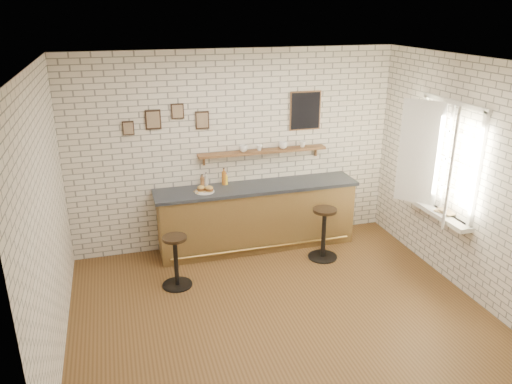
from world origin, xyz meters
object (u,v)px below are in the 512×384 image
bitters_bottle_white (206,181)px  shelf_cup_d (303,144)px  condiment_bottle_yellow (226,180)px  shelf_cup_c (283,145)px  bitters_bottle_amber (224,178)px  shelf_cup_a (243,148)px  ciabatta_sandwich (205,189)px  sandwich_plate (205,192)px  bar_counter (257,216)px  bar_stool_right (324,232)px  bar_stool_left (176,260)px  book_upper (443,213)px  shelf_cup_b (259,148)px  book_lower (441,213)px  bitters_bottle_brown (202,182)px

bitters_bottle_white → shelf_cup_d: shelf_cup_d is taller
condiment_bottle_yellow → shelf_cup_c: bearing=0.8°
bitters_bottle_white → bitters_bottle_amber: bitters_bottle_amber is taller
shelf_cup_a → ciabatta_sandwich: bearing=165.2°
sandwich_plate → shelf_cup_d: 1.71m
bar_counter → bar_stool_right: bearing=-37.5°
bar_counter → bar_stool_left: bearing=-148.6°
bar_counter → book_upper: bar_counter is taller
shelf_cup_b → bitters_bottle_white: bearing=123.7°
condiment_bottle_yellow → shelf_cup_b: bearing=1.4°
bitters_bottle_white → book_upper: bitters_bottle_white is taller
bitters_bottle_white → shelf_cup_a: bearing=1.3°
bitters_bottle_white → bitters_bottle_amber: 0.27m
bar_counter → condiment_bottle_yellow: 0.75m
shelf_cup_d → book_upper: 2.31m
shelf_cup_d → book_lower: 2.29m
ciabatta_sandwich → shelf_cup_b: size_ratio=2.85×
shelf_cup_d → sandwich_plate: bearing=168.9°
sandwich_plate → shelf_cup_c: bearing=10.8°
condiment_bottle_yellow → book_upper: bearing=-34.7°
bitters_bottle_white → bar_stool_right: (1.58, -0.83, -0.68)m
sandwich_plate → bar_stool_right: (1.65, -0.60, -0.59)m
bitters_bottle_white → shelf_cup_a: 0.74m
bitters_bottle_amber → bar_stool_left: 1.55m
bitters_bottle_brown → condiment_bottle_yellow: size_ratio=1.08×
bitters_bottle_amber → shelf_cup_c: shelf_cup_c is taller
bar_counter → shelf_cup_b: 1.06m
bitters_bottle_white → book_lower: bitters_bottle_white is taller
ciabatta_sandwich → shelf_cup_d: (1.60, 0.25, 0.48)m
sandwich_plate → condiment_bottle_yellow: bearing=31.9°
bar_stool_left → shelf_cup_a: size_ratio=5.76×
bitters_bottle_white → shelf_cup_d: bearing=0.5°
bar_stool_right → shelf_cup_b: bearing=131.5°
bitters_bottle_brown → bar_stool_left: size_ratio=0.27×
sandwich_plate → bar_stool_right: 1.85m
book_upper → shelf_cup_c: bearing=132.0°
bar_counter → shelf_cup_a: 1.07m
bitters_bottle_brown → book_upper: bitters_bottle_brown is taller
bitters_bottle_white → book_upper: size_ratio=0.98×
bitters_bottle_amber → bar_counter: bearing=-21.9°
bitters_bottle_white → condiment_bottle_yellow: size_ratio=1.21×
sandwich_plate → bar_stool_left: (-0.56, -0.79, -0.63)m
shelf_cup_c → ciabatta_sandwich: bearing=113.4°
bitters_bottle_white → shelf_cup_d: (1.53, 0.01, 0.45)m
sandwich_plate → book_lower: size_ratio=1.26×
book_upper → bitters_bottle_brown: bearing=148.0°
shelf_cup_a → book_upper: 2.96m
bar_stool_right → book_lower: book_lower is taller
shelf_cup_b → shelf_cup_c: shelf_cup_c is taller
bar_counter → bar_stool_right: size_ratio=3.93×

